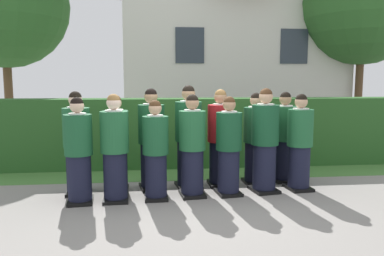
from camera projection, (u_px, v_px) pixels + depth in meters
name	position (u px, v px, depth m)	size (l,w,h in m)	color
ground_plane	(194.00, 196.00, 6.02)	(60.00, 60.00, 0.00)	gray
student_front_row_0	(79.00, 153.00, 5.60)	(0.41, 0.49, 1.57)	black
student_front_row_1	(115.00, 151.00, 5.70)	(0.42, 0.52, 1.62)	black
student_front_row_2	(156.00, 152.00, 5.80)	(0.40, 0.44, 1.52)	black
student_front_row_3	(192.00, 148.00, 5.94)	(0.42, 0.53, 1.60)	black
student_front_row_4	(229.00, 148.00, 6.03)	(0.42, 0.49, 1.57)	black
student_front_row_5	(265.00, 143.00, 6.18)	(0.47, 0.54, 1.69)	black
student_front_row_6	(300.00, 145.00, 6.29)	(0.42, 0.50, 1.60)	black
student_rear_row_0	(77.00, 145.00, 6.08)	(0.43, 0.50, 1.65)	black
student_rear_row_1	(116.00, 146.00, 6.21)	(0.41, 0.46, 1.59)	black
student_rear_row_2	(152.00, 141.00, 6.34)	(0.47, 0.56, 1.69)	black
student_rear_row_3	(188.00, 139.00, 6.43)	(0.47, 0.57, 1.74)	black
student_in_red_blazer	(220.00, 140.00, 6.56)	(0.43, 0.53, 1.67)	black
student_rear_row_5	(255.00, 141.00, 6.68)	(0.42, 0.47, 1.61)	black
student_rear_row_6	(284.00, 139.00, 6.82)	(0.42, 0.51, 1.62)	black
hedge	(183.00, 132.00, 8.08)	(9.78, 0.70, 1.44)	#285623
school_building_main	(233.00, 31.00, 13.50)	(7.93, 3.31, 6.92)	silver
oak_tree_left	(3.00, 4.00, 10.83)	(3.65, 3.65, 5.82)	brown
oak_tree_right	(363.00, 3.00, 12.05)	(3.89, 3.89, 6.20)	brown
lawn_strip	(186.00, 174.00, 7.38)	(9.78, 0.90, 0.01)	#477A38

